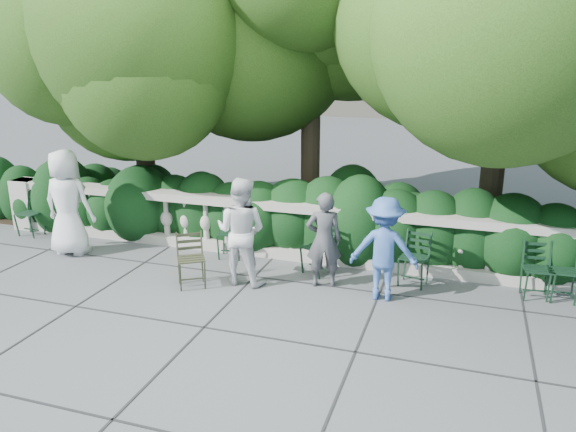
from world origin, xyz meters
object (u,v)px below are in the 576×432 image
(person_older_blue, at_px, (384,249))
(person_woman_grey, at_px, (324,240))
(chair_weathered, at_px, (193,290))
(chair_b, at_px, (229,260))
(chair_f, at_px, (560,304))
(chair_e, at_px, (537,302))
(chair_d, at_px, (409,288))
(chair_a, at_px, (27,237))
(person_casual_man, at_px, (241,231))
(chair_c, at_px, (311,276))
(person_businessman, at_px, (67,203))

(person_older_blue, bearing_deg, person_woman_grey, -14.15)
(chair_weathered, bearing_deg, chair_b, 56.98)
(chair_f, height_order, person_woman_grey, person_woman_grey)
(person_woman_grey, bearing_deg, person_older_blue, 151.13)
(chair_e, bearing_deg, chair_d, 175.07)
(chair_weathered, bearing_deg, chair_a, 131.10)
(chair_b, distance_m, person_casual_man, 1.28)
(chair_c, xyz_separation_m, person_businessman, (-4.31, -0.30, 0.93))
(chair_weathered, bearing_deg, person_casual_man, 8.94)
(chair_e, bearing_deg, person_woman_grey, 179.74)
(chair_a, relative_size, person_woman_grey, 0.57)
(chair_a, relative_size, chair_e, 1.00)
(person_older_blue, bearing_deg, chair_weathered, 8.91)
(chair_e, bearing_deg, person_businessman, 175.75)
(chair_c, relative_size, person_casual_man, 0.51)
(chair_d, distance_m, chair_f, 2.11)
(chair_a, bearing_deg, person_casual_man, -5.74)
(chair_d, bearing_deg, person_businessman, -166.51)
(person_casual_man, bearing_deg, chair_c, -147.07)
(chair_e, bearing_deg, person_casual_man, -178.73)
(chair_a, xyz_separation_m, chair_b, (4.22, 0.09, 0.00))
(person_casual_man, bearing_deg, person_businessman, -1.66)
(chair_c, relative_size, chair_d, 1.00)
(chair_e, relative_size, person_older_blue, 0.55)
(chair_c, distance_m, person_older_blue, 1.50)
(chair_a, distance_m, chair_f, 9.40)
(chair_b, distance_m, person_businessman, 2.99)
(chair_b, relative_size, chair_f, 1.00)
(person_businessman, distance_m, person_older_blue, 5.53)
(person_older_blue, bearing_deg, chair_f, -170.14)
(person_casual_man, bearing_deg, person_woman_grey, -165.26)
(person_businessman, bearing_deg, chair_b, -171.27)
(person_woman_grey, bearing_deg, chair_f, 168.66)
(chair_weathered, bearing_deg, person_woman_grey, -9.41)
(chair_e, distance_m, chair_weathered, 5.01)
(chair_d, xyz_separation_m, person_casual_man, (-2.51, -0.56, 0.83))
(person_casual_man, bearing_deg, chair_b, -51.40)
(chair_d, distance_m, person_woman_grey, 1.50)
(person_woman_grey, relative_size, person_older_blue, 0.97)
(chair_d, relative_size, person_casual_man, 0.51)
(person_businessman, bearing_deg, person_older_blue, 176.09)
(person_woman_grey, xyz_separation_m, person_casual_man, (-1.23, -0.26, 0.09))
(person_businessman, bearing_deg, chair_d, -179.20)
(chair_d, xyz_separation_m, chair_f, (2.10, 0.11, 0.00))
(chair_d, bearing_deg, chair_c, -169.25)
(chair_a, distance_m, chair_weathered, 4.38)
(person_casual_man, bearing_deg, chair_a, -5.71)
(chair_a, bearing_deg, chair_b, 3.81)
(person_older_blue, bearing_deg, chair_e, -169.43)
(person_businessman, relative_size, person_older_blue, 1.23)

